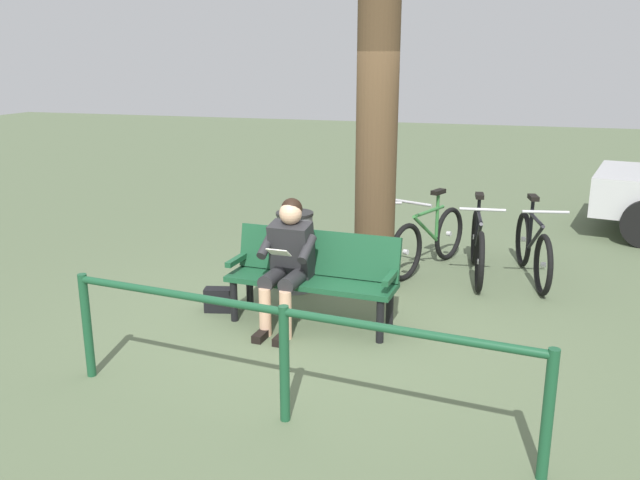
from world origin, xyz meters
TOP-DOWN VIEW (x-y plane):
  - ground_plane at (0.00, 0.00)m, footprint 40.00×40.00m
  - bench at (0.03, -0.09)m, footprint 1.63×0.57m
  - person_reading at (0.23, 0.06)m, footprint 0.51×0.78m
  - handbag at (1.00, -0.07)m, footprint 0.32×0.21m
  - tree_trunk at (-0.32, -1.17)m, footprint 0.43×0.43m
  - litter_bin at (0.49, -0.89)m, footprint 0.40×0.40m
  - bicycle_green at (-1.97, -2.00)m, footprint 0.52×1.66m
  - bicycle_blue at (-1.36, -1.93)m, footprint 0.48×1.68m
  - bicycle_black at (-0.79, -2.02)m, footprint 0.72×1.58m
  - bicycle_red at (-0.19, -1.93)m, footprint 0.58×1.64m
  - railing_fence at (-0.31, 1.67)m, footprint 3.47×0.43m

SIDE VIEW (x-z plane):
  - ground_plane at x=0.00m, z-range 0.00..0.00m
  - handbag at x=1.00m, z-range 0.00..0.24m
  - bicycle_green at x=-1.97m, z-range -0.11..0.83m
  - bicycle_blue at x=-1.36m, z-range -0.11..0.83m
  - bicycle_black at x=-0.79m, z-range -0.11..0.83m
  - bicycle_red at x=-0.19m, z-range -0.11..0.83m
  - litter_bin at x=0.49m, z-range 0.00..0.87m
  - bench at x=0.03m, z-range 0.07..0.94m
  - railing_fence at x=-0.31m, z-range 0.18..1.03m
  - person_reading at x=0.23m, z-range 0.06..1.27m
  - tree_trunk at x=-0.32m, z-range 0.00..4.13m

